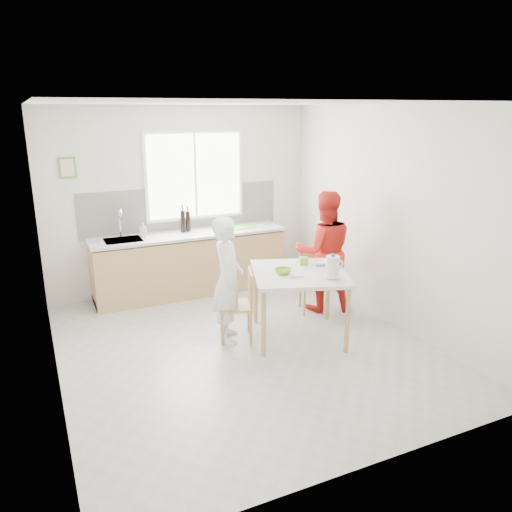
{
  "coord_description": "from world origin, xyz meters",
  "views": [
    {
      "loc": [
        -2.07,
        -4.81,
        2.65
      ],
      "look_at": [
        0.25,
        0.2,
        1.01
      ],
      "focal_mm": 35.0,
      "sensor_mm": 36.0,
      "label": 1
    }
  ],
  "objects_px": {
    "person_white": "(228,280)",
    "wine_bottle_a": "(183,221)",
    "dining_table": "(299,279)",
    "person_red": "(324,252)",
    "milk_jug": "(333,266)",
    "bowl_green": "(283,271)",
    "wine_bottle_b": "(188,221)",
    "chair_left": "(241,302)",
    "chair_far": "(314,278)",
    "bowl_white": "(320,263)"
  },
  "relations": [
    {
      "from": "person_white",
      "to": "wine_bottle_a",
      "type": "relative_size",
      "value": 4.67
    },
    {
      "from": "dining_table",
      "to": "person_red",
      "type": "xyz_separation_m",
      "value": [
        0.73,
        0.62,
        0.08
      ]
    },
    {
      "from": "person_white",
      "to": "milk_jug",
      "type": "bearing_deg",
      "value": -103.53
    },
    {
      "from": "bowl_green",
      "to": "wine_bottle_b",
      "type": "relative_size",
      "value": 0.65
    },
    {
      "from": "person_red",
      "to": "person_white",
      "type": "bearing_deg",
      "value": 32.14
    },
    {
      "from": "dining_table",
      "to": "bowl_green",
      "type": "distance_m",
      "value": 0.24
    },
    {
      "from": "person_red",
      "to": "chair_left",
      "type": "bearing_deg",
      "value": 35.29
    },
    {
      "from": "chair_left",
      "to": "milk_jug",
      "type": "relative_size",
      "value": 3.14
    },
    {
      "from": "bowl_green",
      "to": "wine_bottle_b",
      "type": "xyz_separation_m",
      "value": [
        -0.49,
        2.04,
        0.22
      ]
    },
    {
      "from": "chair_left",
      "to": "milk_jug",
      "type": "xyz_separation_m",
      "value": [
        0.86,
        -0.6,
        0.5
      ]
    },
    {
      "from": "chair_far",
      "to": "dining_table",
      "type": "bearing_deg",
      "value": -113.33
    },
    {
      "from": "chair_far",
      "to": "milk_jug",
      "type": "distance_m",
      "value": 1.21
    },
    {
      "from": "bowl_white",
      "to": "wine_bottle_b",
      "type": "xyz_separation_m",
      "value": [
        -1.06,
        1.92,
        0.23
      ]
    },
    {
      "from": "person_red",
      "to": "bowl_green",
      "type": "bearing_deg",
      "value": 52.11
    },
    {
      "from": "chair_far",
      "to": "wine_bottle_b",
      "type": "relative_size",
      "value": 2.71
    },
    {
      "from": "chair_left",
      "to": "wine_bottle_a",
      "type": "height_order",
      "value": "wine_bottle_a"
    },
    {
      "from": "chair_far",
      "to": "wine_bottle_b",
      "type": "height_order",
      "value": "wine_bottle_b"
    },
    {
      "from": "chair_far",
      "to": "bowl_white",
      "type": "distance_m",
      "value": 0.69
    },
    {
      "from": "chair_left",
      "to": "bowl_white",
      "type": "distance_m",
      "value": 1.09
    },
    {
      "from": "bowl_green",
      "to": "wine_bottle_a",
      "type": "xyz_separation_m",
      "value": [
        -0.57,
        2.03,
        0.23
      ]
    },
    {
      "from": "dining_table",
      "to": "chair_left",
      "type": "xyz_separation_m",
      "value": [
        -0.65,
        0.23,
        -0.27
      ]
    },
    {
      "from": "person_red",
      "to": "bowl_white",
      "type": "bearing_deg",
      "value": 72.45
    },
    {
      "from": "person_red",
      "to": "wine_bottle_a",
      "type": "height_order",
      "value": "person_red"
    },
    {
      "from": "wine_bottle_b",
      "to": "bowl_green",
      "type": "bearing_deg",
      "value": -76.48
    },
    {
      "from": "bowl_green",
      "to": "bowl_white",
      "type": "distance_m",
      "value": 0.58
    },
    {
      "from": "dining_table",
      "to": "chair_far",
      "type": "distance_m",
      "value": 0.93
    },
    {
      "from": "wine_bottle_a",
      "to": "wine_bottle_b",
      "type": "xyz_separation_m",
      "value": [
        0.08,
        0.01,
        -0.01
      ]
    },
    {
      "from": "dining_table",
      "to": "milk_jug",
      "type": "distance_m",
      "value": 0.48
    },
    {
      "from": "bowl_green",
      "to": "dining_table",
      "type": "bearing_deg",
      "value": -5.46
    },
    {
      "from": "person_red",
      "to": "wine_bottle_b",
      "type": "xyz_separation_m",
      "value": [
        -1.43,
        1.44,
        0.26
      ]
    },
    {
      "from": "dining_table",
      "to": "person_red",
      "type": "height_order",
      "value": "person_red"
    },
    {
      "from": "chair_far",
      "to": "bowl_white",
      "type": "xyz_separation_m",
      "value": [
        -0.23,
        -0.51,
        0.4
      ]
    },
    {
      "from": "dining_table",
      "to": "bowl_green",
      "type": "height_order",
      "value": "bowl_green"
    },
    {
      "from": "bowl_white",
      "to": "chair_far",
      "type": "bearing_deg",
      "value": 65.42
    },
    {
      "from": "person_red",
      "to": "bowl_white",
      "type": "xyz_separation_m",
      "value": [
        -0.36,
        -0.48,
        0.03
      ]
    },
    {
      "from": "person_white",
      "to": "person_red",
      "type": "height_order",
      "value": "person_red"
    },
    {
      "from": "dining_table",
      "to": "milk_jug",
      "type": "height_order",
      "value": "milk_jug"
    },
    {
      "from": "person_white",
      "to": "wine_bottle_a",
      "type": "height_order",
      "value": "person_white"
    },
    {
      "from": "person_white",
      "to": "bowl_white",
      "type": "relative_size",
      "value": 7.49
    },
    {
      "from": "person_red",
      "to": "bowl_white",
      "type": "relative_size",
      "value": 8.18
    },
    {
      "from": "person_white",
      "to": "bowl_green",
      "type": "height_order",
      "value": "person_white"
    },
    {
      "from": "dining_table",
      "to": "chair_far",
      "type": "relative_size",
      "value": 1.67
    },
    {
      "from": "chair_left",
      "to": "chair_far",
      "type": "xyz_separation_m",
      "value": [
        1.25,
        0.42,
        -0.02
      ]
    },
    {
      "from": "dining_table",
      "to": "bowl_green",
      "type": "xyz_separation_m",
      "value": [
        -0.21,
        0.02,
        0.11
      ]
    },
    {
      "from": "chair_far",
      "to": "bowl_green",
      "type": "relative_size",
      "value": 4.2
    },
    {
      "from": "wine_bottle_a",
      "to": "wine_bottle_b",
      "type": "relative_size",
      "value": 1.07
    },
    {
      "from": "dining_table",
      "to": "wine_bottle_a",
      "type": "distance_m",
      "value": 2.22
    },
    {
      "from": "milk_jug",
      "to": "chair_left",
      "type": "bearing_deg",
      "value": 164.58
    },
    {
      "from": "person_red",
      "to": "milk_jug",
      "type": "bearing_deg",
      "value": 81.83
    },
    {
      "from": "chair_left",
      "to": "bowl_white",
      "type": "bearing_deg",
      "value": 104.23
    }
  ]
}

